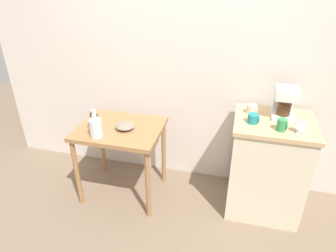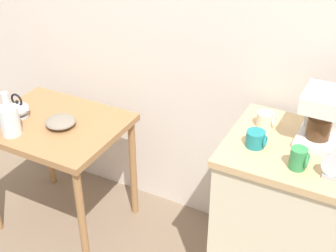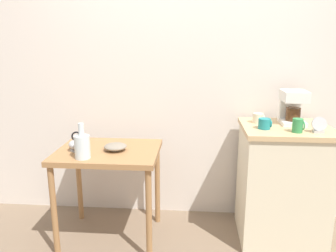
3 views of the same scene
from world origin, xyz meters
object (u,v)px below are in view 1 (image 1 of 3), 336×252
at_px(teakettle, 95,122).
at_px(mug_tall_green, 282,125).
at_px(glass_carafe_vase, 96,127).
at_px(bowl_stoneware, 125,126).
at_px(coffee_maker, 285,101).
at_px(table_clock, 302,127).
at_px(mug_small_cream, 252,109).
at_px(mug_dark_teal, 253,119).

bearing_deg(teakettle, mug_tall_green, -0.08).
height_order(teakettle, glass_carafe_vase, glass_carafe_vase).
xyz_separation_m(bowl_stoneware, glass_carafe_vase, (-0.19, -0.19, 0.06)).
xyz_separation_m(coffee_maker, table_clock, (0.12, -0.27, -0.09)).
distance_m(teakettle, coffee_maker, 1.68).
relative_size(bowl_stoneware, mug_tall_green, 1.74).
xyz_separation_m(teakettle, mug_small_cream, (1.38, 0.26, 0.17)).
distance_m(glass_carafe_vase, coffee_maker, 1.62).
distance_m(bowl_stoneware, coffee_maker, 1.40).
height_order(glass_carafe_vase, mug_dark_teal, mug_dark_teal).
xyz_separation_m(glass_carafe_vase, mug_small_cream, (1.29, 0.43, 0.13)).
bearing_deg(coffee_maker, table_clock, -66.95).
distance_m(coffee_maker, table_clock, 0.31).
relative_size(bowl_stoneware, mug_dark_teal, 1.81).
height_order(coffee_maker, table_clock, coffee_maker).
xyz_separation_m(teakettle, glass_carafe_vase, (0.10, -0.16, 0.04)).
relative_size(mug_tall_green, table_clock, 0.87).
height_order(bowl_stoneware, mug_dark_teal, mug_dark_teal).
height_order(bowl_stoneware, teakettle, teakettle).
bearing_deg(mug_dark_teal, glass_carafe_vase, -169.52).
bearing_deg(mug_small_cream, mug_tall_green, -49.45).
relative_size(bowl_stoneware, coffee_maker, 0.66).
distance_m(teakettle, mug_tall_green, 1.62).
distance_m(bowl_stoneware, mug_tall_green, 1.34).
relative_size(teakettle, mug_dark_teal, 1.63).
xyz_separation_m(glass_carafe_vase, coffee_maker, (1.54, 0.43, 0.23)).
bearing_deg(table_clock, teakettle, 179.91).
xyz_separation_m(mug_tall_green, table_clock, (0.14, -0.00, 0.00)).
relative_size(teakettle, mug_tall_green, 1.57).
bearing_deg(coffee_maker, mug_dark_teal, -141.61).
bearing_deg(glass_carafe_vase, coffee_maker, 15.67).
bearing_deg(bowl_stoneware, teakettle, -175.63).
bearing_deg(table_clock, coffee_maker, 113.05).
bearing_deg(mug_tall_green, teakettle, 179.92).
bearing_deg(bowl_stoneware, mug_tall_green, -1.05).
relative_size(mug_small_cream, mug_dark_teal, 0.94).
relative_size(glass_carafe_vase, mug_small_cream, 2.84).
xyz_separation_m(bowl_stoneware, teakettle, (-0.29, -0.02, 0.02)).
bearing_deg(coffee_maker, glass_carafe_vase, -164.33).
xyz_separation_m(mug_dark_teal, mug_tall_green, (0.21, -0.08, 0.01)).
height_order(coffee_maker, mug_dark_teal, coffee_maker).
height_order(teakettle, mug_tall_green, mug_tall_green).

